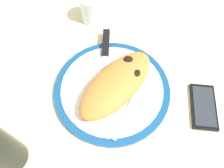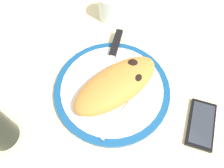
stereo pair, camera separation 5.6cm
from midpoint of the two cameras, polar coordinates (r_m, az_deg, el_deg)
ground_plane at (r=60.80cm, az=2.64°, el=-2.61°), size 150.00×150.00×3.00cm
plate at (r=58.73cm, az=2.73°, el=-1.61°), size 30.69×30.69×1.69cm
calzone at (r=55.70cm, az=4.02°, el=-0.35°), size 25.15×12.52×4.87cm
fork at (r=55.60cm, az=6.48°, el=-6.38°), size 16.48×4.97×0.40cm
knife at (r=63.90cm, az=3.01°, el=8.36°), size 19.59×14.24×1.20cm
smartphone at (r=60.48cm, az=24.59°, el=-9.67°), size 13.91×11.65×1.16cm
water_glass at (r=73.28cm, az=1.56°, el=18.77°), size 6.71×6.71×8.30cm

